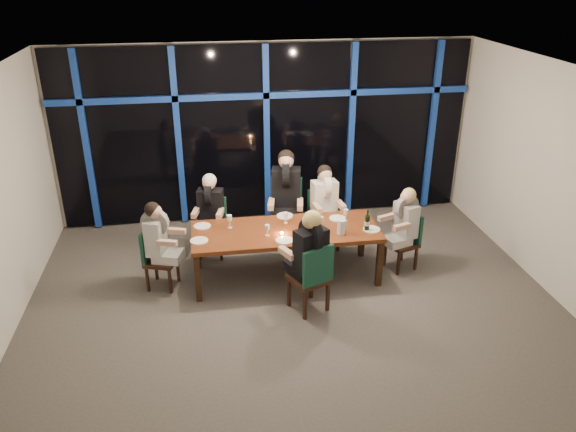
{
  "coord_description": "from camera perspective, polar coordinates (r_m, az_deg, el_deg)",
  "views": [
    {
      "loc": [
        -1.06,
        -6.11,
        4.19
      ],
      "look_at": [
        0.0,
        0.6,
        1.05
      ],
      "focal_mm": 35.0,
      "sensor_mm": 36.0,
      "label": 1
    }
  ],
  "objects": [
    {
      "name": "diner_end_left",
      "position": [
        7.72,
        -13.04,
        -1.68
      ],
      "size": [
        0.59,
        0.51,
        0.85
      ],
      "rotation": [
        0.0,
        0.0,
        1.26
      ],
      "color": "black",
      "rests_on": "ground"
    },
    {
      "name": "plate_far_mid",
      "position": [
        8.19,
        -0.33,
        0.02
      ],
      "size": [
        0.24,
        0.24,
        0.01
      ],
      "primitive_type": "cylinder",
      "color": "white",
      "rests_on": "dining_table"
    },
    {
      "name": "chair_far_mid",
      "position": [
        8.85,
        -0.17,
        0.83
      ],
      "size": [
        0.58,
        0.58,
        1.06
      ],
      "rotation": [
        0.0,
        0.0,
        -0.19
      ],
      "color": "black",
      "rests_on": "ground"
    },
    {
      "name": "wine_glass_e",
      "position": [
        8.04,
        5.9,
        0.35
      ],
      "size": [
        0.07,
        0.07,
        0.18
      ],
      "color": "silver",
      "rests_on": "dining_table"
    },
    {
      "name": "diner_near_mid",
      "position": [
        6.99,
        2.17,
        -3.04
      ],
      "size": [
        0.61,
        0.67,
        0.94
      ],
      "rotation": [
        0.0,
        0.0,
        3.57
      ],
      "color": "black",
      "rests_on": "ground"
    },
    {
      "name": "tea_light",
      "position": [
        7.66,
        -0.62,
        -1.77
      ],
      "size": [
        0.05,
        0.05,
        0.03
      ],
      "primitive_type": "cylinder",
      "color": "#FF9D4C",
      "rests_on": "dining_table"
    },
    {
      "name": "wine_glass_c",
      "position": [
        7.79,
        3.37,
        -0.4
      ],
      "size": [
        0.07,
        0.07,
        0.18
      ],
      "color": "silver",
      "rests_on": "dining_table"
    },
    {
      "name": "diner_far_left",
      "position": [
        8.42,
        -7.93,
        1.23
      ],
      "size": [
        0.5,
        0.6,
        0.87
      ],
      "rotation": [
        0.0,
        0.0,
        -0.23
      ],
      "color": "black",
      "rests_on": "ground"
    },
    {
      "name": "diner_far_mid",
      "position": [
        8.6,
        -0.2,
        3.13
      ],
      "size": [
        0.58,
        0.7,
        1.03
      ],
      "rotation": [
        0.0,
        0.0,
        -0.19
      ],
      "color": "black",
      "rests_on": "ground"
    },
    {
      "name": "plate_near_mid",
      "position": [
        7.48,
        -0.37,
        -2.5
      ],
      "size": [
        0.24,
        0.24,
        0.01
      ],
      "primitive_type": "cylinder",
      "color": "white",
      "rests_on": "dining_table"
    },
    {
      "name": "dining_table",
      "position": [
        7.82,
        -0.23,
        -1.84
      ],
      "size": [
        2.6,
        1.0,
        0.75
      ],
      "color": "brown",
      "rests_on": "ground"
    },
    {
      "name": "water_pitcher",
      "position": [
        7.66,
        5.45,
        -1.12
      ],
      "size": [
        0.13,
        0.11,
        0.21
      ],
      "rotation": [
        0.0,
        0.0,
        0.04
      ],
      "color": "silver",
      "rests_on": "dining_table"
    },
    {
      "name": "chair_near_mid",
      "position": [
        7.12,
        2.51,
        -6.03
      ],
      "size": [
        0.6,
        0.6,
        0.97
      ],
      "rotation": [
        0.0,
        0.0,
        3.57
      ],
      "color": "black",
      "rests_on": "ground"
    },
    {
      "name": "chair_end_right",
      "position": [
        8.35,
        11.91,
        -2.16
      ],
      "size": [
        0.51,
        0.51,
        0.86
      ],
      "rotation": [
        0.0,
        0.0,
        5.05
      ],
      "color": "black",
      "rests_on": "ground"
    },
    {
      "name": "plate_far_right",
      "position": [
        8.14,
        5.06,
        -0.24
      ],
      "size": [
        0.24,
        0.24,
        0.01
      ],
      "primitive_type": "cylinder",
      "color": "white",
      "rests_on": "dining_table"
    },
    {
      "name": "diner_far_right",
      "position": [
        8.57,
        3.78,
        2.08
      ],
      "size": [
        0.49,
        0.6,
        0.9
      ],
      "rotation": [
        0.0,
        0.0,
        0.12
      ],
      "color": "white",
      "rests_on": "ground"
    },
    {
      "name": "wine_glass_d",
      "position": [
        7.82,
        -5.97,
        -0.28
      ],
      "size": [
        0.07,
        0.07,
        0.19
      ],
      "color": "silver",
      "rests_on": "dining_table"
    },
    {
      "name": "wine_glass_b",
      "position": [
        7.93,
        -0.24,
        0.07
      ],
      "size": [
        0.06,
        0.06,
        0.16
      ],
      "color": "white",
      "rests_on": "dining_table"
    },
    {
      "name": "window_wall",
      "position": [
        9.48,
        -2.16,
        8.62
      ],
      "size": [
        6.86,
        0.43,
        2.94
      ],
      "color": "black",
      "rests_on": "ground"
    },
    {
      "name": "room",
      "position": [
        6.57,
        0.82,
        5.57
      ],
      "size": [
        7.04,
        7.0,
        3.02
      ],
      "color": "#544F4A",
      "rests_on": "ground"
    },
    {
      "name": "plate_far_left",
      "position": [
        7.96,
        -8.7,
        -1.02
      ],
      "size": [
        0.24,
        0.24,
        0.01
      ],
      "primitive_type": "cylinder",
      "color": "white",
      "rests_on": "dining_table"
    },
    {
      "name": "plate_end_left",
      "position": [
        7.57,
        -9.01,
        -2.5
      ],
      "size": [
        0.24,
        0.24,
        0.01
      ],
      "primitive_type": "cylinder",
      "color": "white",
      "rests_on": "dining_table"
    },
    {
      "name": "wine_bottle",
      "position": [
        7.79,
        8.04,
        -0.69
      ],
      "size": [
        0.07,
        0.07,
        0.31
      ],
      "rotation": [
        0.0,
        0.0,
        0.28
      ],
      "color": "black",
      "rests_on": "dining_table"
    },
    {
      "name": "wine_glass_a",
      "position": [
        7.58,
        -2.13,
        -1.19
      ],
      "size": [
        0.06,
        0.06,
        0.16
      ],
      "color": "white",
      "rests_on": "dining_table"
    },
    {
      "name": "chair_far_left",
      "position": [
        8.64,
        -7.69,
        -0.73
      ],
      "size": [
        0.5,
        0.5,
        0.89
      ],
      "rotation": [
        0.0,
        0.0,
        -0.23
      ],
      "color": "black",
      "rests_on": "ground"
    },
    {
      "name": "chair_far_right",
      "position": [
        8.78,
        3.55,
        0.05
      ],
      "size": [
        0.48,
        0.48,
        0.93
      ],
      "rotation": [
        0.0,
        0.0,
        0.12
      ],
      "color": "black",
      "rests_on": "ground"
    },
    {
      "name": "plate_end_right",
      "position": [
        7.86,
        8.49,
        -1.35
      ],
      "size": [
        0.24,
        0.24,
        0.01
      ],
      "primitive_type": "cylinder",
      "color": "white",
      "rests_on": "dining_table"
    },
    {
      "name": "diner_end_right",
      "position": [
        8.16,
        11.72,
        -0.12
      ],
      "size": [
        0.58,
        0.51,
        0.83
      ],
      "rotation": [
        0.0,
        0.0,
        5.05
      ],
      "color": "black",
      "rests_on": "ground"
    },
    {
      "name": "chair_end_left",
      "position": [
        7.9,
        -13.3,
        -3.89
      ],
      "size": [
        0.51,
        0.51,
        0.87
      ],
      "rotation": [
        0.0,
        0.0,
        1.26
      ],
      "color": "black",
      "rests_on": "ground"
    }
  ]
}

